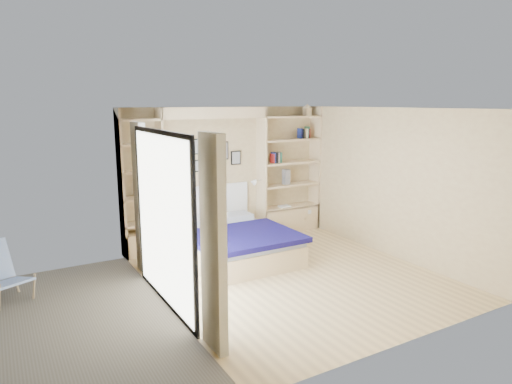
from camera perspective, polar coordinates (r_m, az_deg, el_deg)
ground at (r=7.06m, az=4.46°, el=-10.35°), size 4.50×4.50×0.00m
room_shell at (r=7.84m, az=-4.06°, el=0.05°), size 4.50×4.50×4.50m
bed at (r=7.70m, az=-2.80°, el=-6.32°), size 1.70×2.15×1.07m
photo_gallery at (r=8.36m, az=-6.64°, el=4.36°), size 1.48×0.02×0.82m
reading_lamps at (r=8.29m, az=-4.99°, el=0.82°), size 1.92×0.12×0.15m
shelf_decor at (r=8.95m, az=2.99°, el=5.43°), size 3.57×0.23×2.03m
deck at (r=5.99m, az=-26.56°, el=-15.69°), size 3.20×4.00×0.05m
deck_chair at (r=6.96m, az=-29.27°, el=-8.82°), size 0.75×0.91×0.79m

